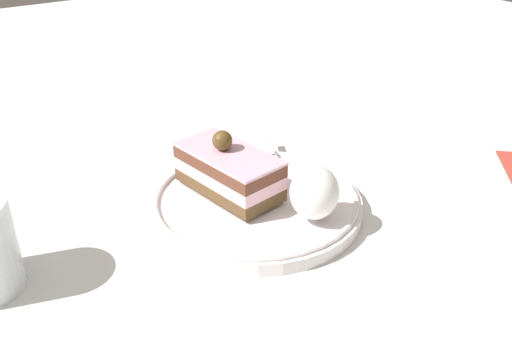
% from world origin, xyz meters
% --- Properties ---
extents(ground_plane, '(2.40, 2.40, 0.00)m').
position_xyz_m(ground_plane, '(0.00, 0.00, 0.00)').
color(ground_plane, silver).
extents(dessert_plate, '(0.23, 0.23, 0.02)m').
position_xyz_m(dessert_plate, '(-0.03, 0.02, 0.01)').
color(dessert_plate, white).
rests_on(dessert_plate, ground_plane).
extents(cake_slice, '(0.13, 0.08, 0.07)m').
position_xyz_m(cake_slice, '(-0.00, 0.04, 0.04)').
color(cake_slice, brown).
rests_on(cake_slice, dessert_plate).
extents(whipped_cream_dollop, '(0.05, 0.05, 0.06)m').
position_xyz_m(whipped_cream_dollop, '(-0.09, -0.00, 0.05)').
color(whipped_cream_dollop, white).
rests_on(whipped_cream_dollop, dessert_plate).
extents(fork, '(0.10, 0.06, 0.00)m').
position_xyz_m(fork, '(0.04, -0.05, 0.02)').
color(fork, silver).
rests_on(fork, dessert_plate).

